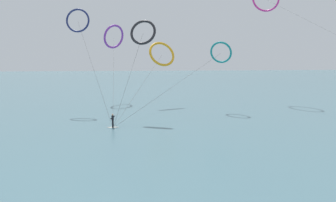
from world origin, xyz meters
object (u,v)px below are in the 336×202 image
(surfer_ivory, at_px, (113,121))
(kite_amber, at_px, (162,54))
(kite_charcoal, at_px, (143,32))
(kite_teal, at_px, (221,52))
(kite_violet, at_px, (114,37))
(kite_navy, at_px, (78,21))

(surfer_ivory, height_order, kite_amber, kite_amber)
(surfer_ivory, height_order, kite_charcoal, kite_charcoal)
(kite_charcoal, relative_size, kite_teal, 0.75)
(kite_charcoal, distance_m, kite_violet, 17.99)
(surfer_ivory, relative_size, kite_violet, 0.07)
(kite_charcoal, height_order, kite_violet, kite_violet)
(surfer_ivory, height_order, kite_navy, kite_navy)
(kite_charcoal, bearing_deg, kite_teal, 40.80)
(kite_amber, distance_m, kite_navy, 15.18)
(kite_navy, bearing_deg, kite_teal, 2.70)
(kite_teal, bearing_deg, surfer_ivory, 66.46)
(kite_teal, distance_m, kite_navy, 23.30)
(surfer_ivory, bearing_deg, kite_charcoal, -17.79)
(kite_amber, height_order, kite_teal, kite_amber)
(kite_violet, bearing_deg, surfer_ivory, 50.59)
(surfer_ivory, relative_size, kite_teal, 0.09)
(kite_charcoal, height_order, kite_navy, kite_navy)
(kite_teal, distance_m, kite_violet, 21.91)
(kite_charcoal, distance_m, kite_teal, 13.60)
(kite_amber, relative_size, kite_navy, 1.21)
(surfer_ivory, distance_m, kite_navy, 20.26)
(kite_teal, bearing_deg, kite_charcoal, 53.25)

